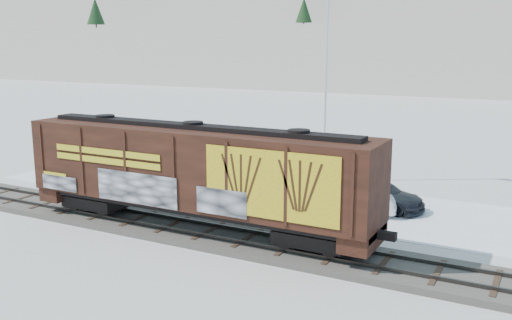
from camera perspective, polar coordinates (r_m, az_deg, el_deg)
The scene contains 8 objects.
ground at distance 24.97m, azimuth -0.86°, elevation -8.43°, with size 500.00×500.00×0.00m, color white.
rail_track at distance 24.92m, azimuth -0.86°, elevation -8.12°, with size 50.00×3.40×0.43m.
parking_strip at distance 31.42m, azimuth 5.79°, elevation -4.24°, with size 40.00×8.00×0.03m, color white.
hopper_railcar at distance 25.49m, azimuth -6.23°, elevation -1.04°, with size 16.87×3.06×4.65m.
flagpole at distance 35.55m, azimuth 7.12°, elevation 5.68°, with size 2.30×0.90×13.09m.
car_silver at distance 30.98m, azimuth 3.08°, elevation -2.84°, with size 1.92×4.78×1.63m, color #A2A4A9.
car_white at distance 29.67m, azimuth 9.13°, elevation -3.61°, with size 1.74×4.99×1.64m, color silver.
car_dark at distance 30.77m, azimuth 12.06°, elevation -3.34°, with size 2.05×5.05×1.47m, color #21242A.
Camera 1 is at (11.38, -20.53, 8.52)m, focal length 40.00 mm.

